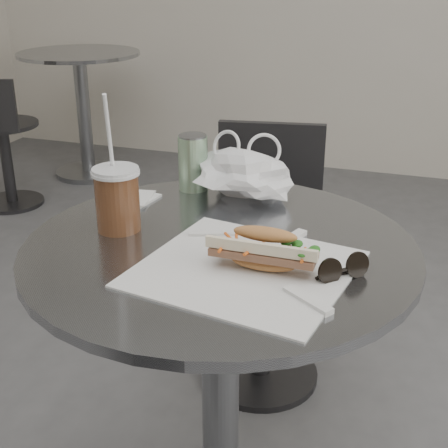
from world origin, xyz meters
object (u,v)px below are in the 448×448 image
(bg_chair, at_px, (2,150))
(banh_mi, at_px, (264,250))
(iced_coffee, at_px, (117,198))
(cafe_table, at_px, (220,362))
(chair_far, at_px, (264,273))
(sunglasses, at_px, (343,270))
(drink_can, at_px, (193,162))
(bg_table, at_px, (83,100))

(bg_chair, relative_size, banh_mi, 3.08)
(bg_chair, xyz_separation_m, iced_coffee, (1.52, -1.58, 0.49))
(cafe_table, relative_size, iced_coffee, 2.74)
(chair_far, height_order, sunglasses, same)
(iced_coffee, height_order, sunglasses, iced_coffee)
(cafe_table, height_order, drink_can, drink_can)
(cafe_table, height_order, bg_chair, cafe_table)
(banh_mi, bearing_deg, iced_coffee, 165.93)
(bg_table, relative_size, chair_far, 0.94)
(chair_far, xyz_separation_m, sunglasses, (0.31, -0.69, 0.41))
(bg_table, relative_size, banh_mi, 3.23)
(bg_table, height_order, chair_far, chair_far)
(banh_mi, relative_size, drink_can, 1.75)
(iced_coffee, bearing_deg, sunglasses, -8.73)
(chair_far, distance_m, bg_chair, 1.92)
(cafe_table, height_order, sunglasses, sunglasses)
(cafe_table, relative_size, bg_chair, 1.08)
(cafe_table, distance_m, banh_mi, 0.34)
(bg_chair, height_order, banh_mi, banh_mi)
(banh_mi, bearing_deg, sunglasses, 5.41)
(chair_far, height_order, banh_mi, banh_mi)
(banh_mi, bearing_deg, chair_far, 104.43)
(cafe_table, xyz_separation_m, banh_mi, (0.11, -0.08, 0.31))
(cafe_table, distance_m, bg_table, 2.72)
(iced_coffee, bearing_deg, banh_mi, -14.36)
(cafe_table, height_order, banh_mi, banh_mi)
(cafe_table, bearing_deg, bg_table, 126.03)
(drink_can, bearing_deg, sunglasses, -40.19)
(chair_far, xyz_separation_m, drink_can, (-0.09, -0.35, 0.45))
(drink_can, bearing_deg, cafe_table, -59.80)
(banh_mi, distance_m, drink_can, 0.44)
(banh_mi, bearing_deg, drink_can, 127.34)
(cafe_table, xyz_separation_m, bg_table, (-1.60, 2.20, -0.00))
(bg_chair, distance_m, drink_can, 2.11)
(bg_table, xyz_separation_m, banh_mi, (1.71, -2.28, 0.31))
(bg_chair, xyz_separation_m, sunglasses, (1.98, -1.65, 0.44))
(iced_coffee, bearing_deg, cafe_table, -0.79)
(chair_far, bearing_deg, drink_can, 66.90)
(cafe_table, xyz_separation_m, bg_chair, (-1.73, 1.59, -0.15))
(cafe_table, distance_m, drink_can, 0.46)
(chair_far, bearing_deg, sunglasses, 105.07)
(chair_far, relative_size, banh_mi, 3.42)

